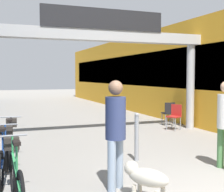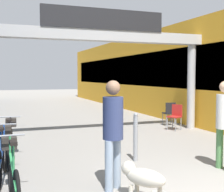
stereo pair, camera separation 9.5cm
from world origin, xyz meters
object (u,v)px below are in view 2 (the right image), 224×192
bollard_post_metal (136,137)px  cafe_chair_black_farther (170,112)px  bicycle_green_nearest (12,174)px  bicycle_blue_second (3,155)px  dog_on_leash (142,177)px  pedestrian_with_dog (113,127)px  bicycle_black_third (10,142)px  cafe_chair_red_nearer (175,115)px

bollard_post_metal → cafe_chair_black_farther: bollard_post_metal is taller
bicycle_green_nearest → bollard_post_metal: 3.05m
bicycle_green_nearest → bicycle_blue_second: bearing=95.5°
bicycle_green_nearest → dog_on_leash: bearing=-17.0°
dog_on_leash → bicycle_blue_second: bicycle_blue_second is taller
pedestrian_with_dog → dog_on_leash: pedestrian_with_dog is taller
cafe_chair_black_farther → pedestrian_with_dog: bearing=-128.2°
pedestrian_with_dog → cafe_chair_black_farther: (4.35, 5.52, -0.51)m
bicycle_blue_second → bicycle_black_third: 1.15m
bollard_post_metal → cafe_chair_black_farther: bearing=51.1°
bicycle_black_third → cafe_chair_black_farther: bearing=28.0°
dog_on_leash → bicycle_blue_second: size_ratio=0.46×
pedestrian_with_dog → bicycle_black_third: (-1.54, 2.38, -0.62)m
cafe_chair_red_nearer → dog_on_leash: bearing=-126.2°
pedestrian_with_dog → bicycle_green_nearest: size_ratio=1.08×
pedestrian_with_dog → bicycle_green_nearest: pedestrian_with_dog is taller
bicycle_green_nearest → bicycle_blue_second: 1.23m
bollard_post_metal → cafe_chair_red_nearer: size_ratio=1.22×
bicycle_blue_second → dog_on_leash: bearing=-42.1°
bollard_post_metal → cafe_chair_black_farther: 5.21m
pedestrian_with_dog → cafe_chair_black_farther: pedestrian_with_dog is taller
cafe_chair_black_farther → dog_on_leash: bearing=-123.9°
dog_on_leash → bollard_post_metal: bollard_post_metal is taller
pedestrian_with_dog → dog_on_leash: 0.93m
pedestrian_with_dog → cafe_chair_red_nearer: size_ratio=2.05×
dog_on_leash → bollard_post_metal: bearing=68.0°
bollard_post_metal → cafe_chair_red_nearer: 4.36m
bollard_post_metal → bicycle_blue_second: bearing=-175.4°
cafe_chair_red_nearer → bicycle_black_third: bearing=-158.0°
bicycle_green_nearest → bicycle_black_third: 2.36m
pedestrian_with_dog → bollard_post_metal: size_ratio=1.68×
bicycle_green_nearest → cafe_chair_black_farther: (5.95, 5.50, 0.10)m
bicycle_blue_second → cafe_chair_red_nearer: bearing=30.4°
pedestrian_with_dog → bicycle_green_nearest: bearing=179.3°
bicycle_black_third → cafe_chair_red_nearer: size_ratio=1.90×
dog_on_leash → bicycle_green_nearest: 1.95m
bicycle_blue_second → cafe_chair_black_farther: bearing=35.2°
bicycle_green_nearest → bollard_post_metal: size_ratio=1.56×
dog_on_leash → bicycle_black_third: (-1.81, 2.93, 0.08)m
cafe_chair_red_nearer → bicycle_green_nearest: bearing=-140.8°
bicycle_green_nearest → bicycle_blue_second: size_ratio=1.00×
bicycle_black_third → bollard_post_metal: 2.78m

